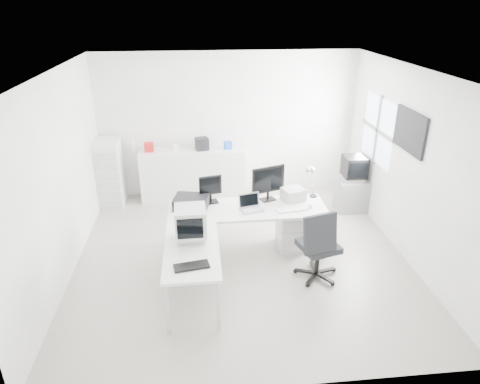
{
  "coord_description": "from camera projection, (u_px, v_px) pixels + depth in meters",
  "views": [
    {
      "loc": [
        -0.6,
        -5.63,
        3.65
      ],
      "look_at": [
        0.0,
        0.2,
        1.0
      ],
      "focal_mm": 32.0,
      "sensor_mm": 36.0,
      "label": 1
    }
  ],
  "objects": [
    {
      "name": "tv_cabinet",
      "position": [
        351.0,
        195.0,
        8.01
      ],
      "size": [
        0.55,
        0.45,
        0.6
      ],
      "primitive_type": "cube",
      "color": "gray",
      "rests_on": "floor"
    },
    {
      "name": "crt_tv",
      "position": [
        354.0,
        169.0,
        7.79
      ],
      "size": [
        0.5,
        0.48,
        0.45
      ],
      "primitive_type": null,
      "color": "black",
      "rests_on": "tv_cabinet"
    },
    {
      "name": "floor",
      "position": [
        241.0,
        256.0,
        6.66
      ],
      "size": [
        5.0,
        5.0,
        0.01
      ],
      "primitive_type": "cube",
      "color": "beige",
      "rests_on": "ground"
    },
    {
      "name": "filing_cabinet",
      "position": [
        110.0,
        173.0,
        8.08
      ],
      "size": [
        0.45,
        0.54,
        1.29
      ],
      "primitive_type": "cube",
      "color": "white",
      "rests_on": "floor"
    },
    {
      "name": "ceiling",
      "position": [
        242.0,
        71.0,
        5.51
      ],
      "size": [
        5.0,
        5.0,
        0.01
      ],
      "primitive_type": "cube",
      "color": "white",
      "rests_on": "back_wall"
    },
    {
      "name": "clutter_bottle",
      "position": [
        133.0,
        146.0,
        8.1
      ],
      "size": [
        0.07,
        0.07,
        0.22
      ],
      "primitive_type": "cylinder",
      "color": "white",
      "rests_on": "sideboard"
    },
    {
      "name": "right_wall",
      "position": [
        409.0,
        166.0,
        6.32
      ],
      "size": [
        0.02,
        5.0,
        2.8
      ],
      "primitive_type": "cube",
      "color": "white",
      "rests_on": "floor"
    },
    {
      "name": "crt_monitor",
      "position": [
        191.0,
        224.0,
        5.56
      ],
      "size": [
        0.4,
        0.4,
        0.45
      ],
      "primitive_type": null,
      "rotation": [
        0.0,
        0.0,
        0.03
      ],
      "color": "#B7B7BA",
      "rests_on": "side_desk"
    },
    {
      "name": "inkjet_printer",
      "position": [
        191.0,
        202.0,
        6.48
      ],
      "size": [
        0.57,
        0.49,
        0.18
      ],
      "primitive_type": "cube",
      "rotation": [
        0.0,
        0.0,
        -0.21
      ],
      "color": "black",
      "rests_on": "main_desk"
    },
    {
      "name": "side_desk",
      "position": [
        193.0,
        274.0,
        5.58
      ],
      "size": [
        0.7,
        1.4,
        0.75
      ],
      "primitive_type": null,
      "color": "white",
      "rests_on": "floor"
    },
    {
      "name": "clutter_box_d",
      "position": [
        228.0,
        145.0,
        8.25
      ],
      "size": [
        0.16,
        0.14,
        0.14
      ],
      "primitive_type": "cube",
      "rotation": [
        0.0,
        0.0,
        0.15
      ],
      "color": "blue",
      "rests_on": "sideboard"
    },
    {
      "name": "drawer_pedestal",
      "position": [
        291.0,
        230.0,
        6.8
      ],
      "size": [
        0.4,
        0.5,
        0.6
      ],
      "primitive_type": "cube",
      "color": "white",
      "rests_on": "floor"
    },
    {
      "name": "clutter_box_a",
      "position": [
        149.0,
        147.0,
        8.1
      ],
      "size": [
        0.17,
        0.16,
        0.17
      ],
      "primitive_type": "cube",
      "rotation": [
        0.0,
        0.0,
        -0.04
      ],
      "color": "red",
      "rests_on": "sideboard"
    },
    {
      "name": "laptop",
      "position": [
        252.0,
        205.0,
        6.38
      ],
      "size": [
        0.37,
        0.37,
        0.2
      ],
      "primitive_type": null,
      "rotation": [
        0.0,
        0.0,
        0.25
      ],
      "color": "#B7B7BA",
      "rests_on": "main_desk"
    },
    {
      "name": "white_keyboard",
      "position": [
        292.0,
        210.0,
        6.43
      ],
      "size": [
        0.48,
        0.22,
        0.02
      ],
      "primitive_type": "cube",
      "rotation": [
        0.0,
        0.0,
        0.17
      ],
      "color": "white",
      "rests_on": "main_desk"
    },
    {
      "name": "clutter_box_c",
      "position": [
        202.0,
        144.0,
        8.18
      ],
      "size": [
        0.27,
        0.26,
        0.23
      ],
      "primitive_type": "cube",
      "rotation": [
        0.0,
        0.0,
        0.22
      ],
      "color": "black",
      "rests_on": "sideboard"
    },
    {
      "name": "lcd_monitor_large",
      "position": [
        268.0,
        183.0,
        6.65
      ],
      "size": [
        0.59,
        0.39,
        0.57
      ],
      "primitive_type": null,
      "rotation": [
        0.0,
        0.0,
        0.34
      ],
      "color": "black",
      "rests_on": "main_desk"
    },
    {
      "name": "desk_lamp",
      "position": [
        314.0,
        184.0,
        6.79
      ],
      "size": [
        0.17,
        0.17,
        0.43
      ],
      "primitive_type": null,
      "rotation": [
        0.0,
        0.0,
        -0.23
      ],
      "color": "silver",
      "rests_on": "main_desk"
    },
    {
      "name": "back_wall",
      "position": [
        228.0,
        125.0,
        8.35
      ],
      "size": [
        5.0,
        0.02,
        2.8
      ],
      "primitive_type": "cube",
      "color": "white",
      "rests_on": "floor"
    },
    {
      "name": "left_wall",
      "position": [
        60.0,
        179.0,
        5.85
      ],
      "size": [
        0.02,
        5.0,
        2.8
      ],
      "primitive_type": "cube",
      "color": "white",
      "rests_on": "floor"
    },
    {
      "name": "wall_picture",
      "position": [
        410.0,
        131.0,
        6.2
      ],
      "size": [
        0.04,
        0.9,
        0.6
      ],
      "primitive_type": null,
      "color": "black",
      "rests_on": "right_wall"
    },
    {
      "name": "clutter_box_b",
      "position": [
        176.0,
        148.0,
        8.16
      ],
      "size": [
        0.13,
        0.11,
        0.12
      ],
      "primitive_type": "cube",
      "rotation": [
        0.0,
        0.0,
        -0.08
      ],
      "color": "white",
      "rests_on": "sideboard"
    },
    {
      "name": "lcd_monitor_small",
      "position": [
        210.0,
        189.0,
        6.59
      ],
      "size": [
        0.39,
        0.28,
        0.44
      ],
      "primitive_type": null,
      "rotation": [
        0.0,
        0.0,
        0.23
      ],
      "color": "black",
      "rests_on": "main_desk"
    },
    {
      "name": "sideboard",
      "position": [
        193.0,
        174.0,
        8.42
      ],
      "size": [
        2.01,
        0.5,
        1.0
      ],
      "primitive_type": "cube",
      "color": "white",
      "rests_on": "floor"
    },
    {
      "name": "window",
      "position": [
        378.0,
        130.0,
        7.32
      ],
      "size": [
        0.02,
        1.2,
        1.1
      ],
      "primitive_type": null,
      "color": "white",
      "rests_on": "right_wall"
    },
    {
      "name": "main_desk",
      "position": [
        247.0,
        229.0,
        6.66
      ],
      "size": [
        2.4,
        0.8,
        0.75
      ],
      "primitive_type": null,
      "color": "white",
      "rests_on": "floor"
    },
    {
      "name": "office_chair",
      "position": [
        319.0,
        243.0,
        5.94
      ],
      "size": [
        0.8,
        0.8,
        1.12
      ],
      "primitive_type": null,
      "rotation": [
        0.0,
        0.0,
        0.28
      ],
      "color": "#292B2F",
      "rests_on": "floor"
    },
    {
      "name": "white_mouse",
      "position": [
        310.0,
        206.0,
        6.49
      ],
      "size": [
        0.07,
        0.07,
        0.07
      ],
      "primitive_type": "sphere",
      "color": "white",
      "rests_on": "main_desk"
    },
    {
      "name": "laser_printer",
      "position": [
        293.0,
        194.0,
        6.74
      ],
      "size": [
        0.4,
        0.37,
        0.19
      ],
      "primitive_type": "cube",
      "rotation": [
        0.0,
        0.0,
        0.31
      ],
      "color": "#B5B5B5",
      "rests_on": "main_desk"
    },
    {
      "name": "black_keyboard",
      "position": [
        192.0,
        266.0,
        5.06
      ],
      "size": [
        0.44,
        0.24,
        0.03
      ],
      "primitive_type": "cube",
      "rotation": [
        0.0,
        0.0,
        0.18
      ],
      "color": "black",
      "rests_on": "side_desk"
    }
  ]
}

